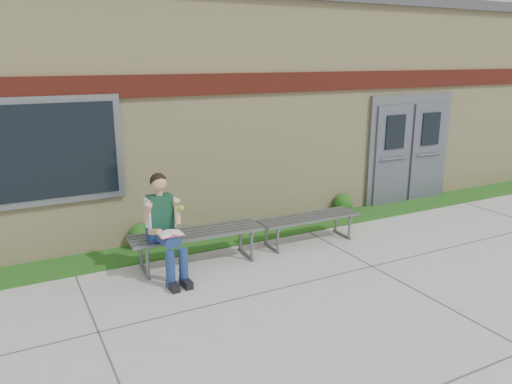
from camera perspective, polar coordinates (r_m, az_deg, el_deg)
ground at (r=6.83m, az=9.39°, el=-11.45°), size 80.00×80.00×0.00m
grass_strip at (r=8.85m, az=-0.74°, el=-4.82°), size 16.00×0.80×0.02m
school_building at (r=11.48m, az=-8.59°, el=10.34°), size 16.20×6.22×4.20m
bench_left at (r=7.55m, az=-6.78°, el=-5.37°), size 2.03×0.66×0.52m
bench_right at (r=8.43m, az=6.03°, el=-3.47°), size 1.77×0.52×0.46m
girl at (r=7.05m, az=-10.40°, el=-3.69°), size 0.54×0.88×1.49m
shrub_mid at (r=8.39m, az=-13.03°, el=-4.86°), size 0.40×0.40×0.40m
shrub_east at (r=10.14m, az=9.93°, el=-1.25°), size 0.38×0.38×0.38m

